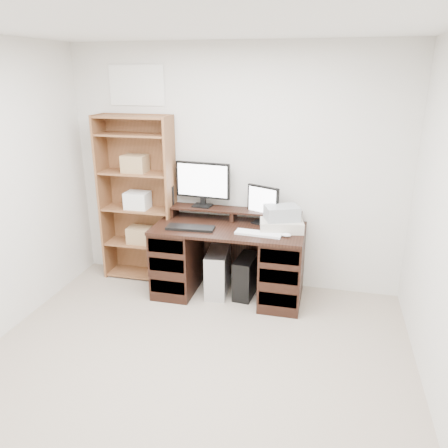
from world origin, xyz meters
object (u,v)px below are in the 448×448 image
at_px(desk, 229,260).
at_px(bookshelf, 138,198).
at_px(monitor_wide, 203,182).
at_px(monitor_small, 263,203).
at_px(printer, 281,225).
at_px(tower_silver, 218,272).
at_px(tower_black, 246,276).

height_order(desk, bookshelf, bookshelf).
xyz_separation_m(monitor_wide, bookshelf, (-0.72, -0.03, -0.21)).
xyz_separation_m(monitor_small, printer, (0.21, -0.15, -0.16)).
bearing_deg(monitor_wide, tower_silver, -42.24).
distance_m(printer, tower_silver, 0.85).
bearing_deg(tower_silver, tower_black, -1.52).
xyz_separation_m(monitor_small, tower_silver, (-0.43, -0.17, -0.73)).
bearing_deg(printer, monitor_small, 135.26).
bearing_deg(desk, tower_silver, 175.30).
bearing_deg(tower_black, monitor_wide, 162.03).
height_order(monitor_wide, tower_silver, monitor_wide).
height_order(desk, printer, printer).
height_order(tower_silver, tower_black, tower_silver).
distance_m(monitor_small, tower_silver, 0.86).
bearing_deg(desk, monitor_wide, 143.81).
distance_m(monitor_wide, monitor_small, 0.67).
relative_size(monitor_wide, monitor_small, 1.51).
bearing_deg(tower_silver, monitor_small, 16.64).
bearing_deg(tower_silver, bookshelf, 162.57).
xyz_separation_m(desk, tower_silver, (-0.12, 0.01, -0.15)).
xyz_separation_m(desk, bookshelf, (-1.06, 0.21, 0.53)).
bearing_deg(printer, tower_black, 171.16).
xyz_separation_m(desk, monitor_wide, (-0.34, 0.25, 0.74)).
bearing_deg(tower_black, monitor_small, 54.37).
xyz_separation_m(monitor_wide, tower_black, (0.51, -0.22, -0.92)).
relative_size(desk, monitor_wide, 2.55).
bearing_deg(monitor_small, tower_silver, -133.55).
height_order(monitor_small, printer, monitor_small).
distance_m(monitor_wide, bookshelf, 0.75).
relative_size(monitor_wide, tower_silver, 1.25).
bearing_deg(desk, printer, 3.85).
relative_size(monitor_wide, printer, 1.42).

